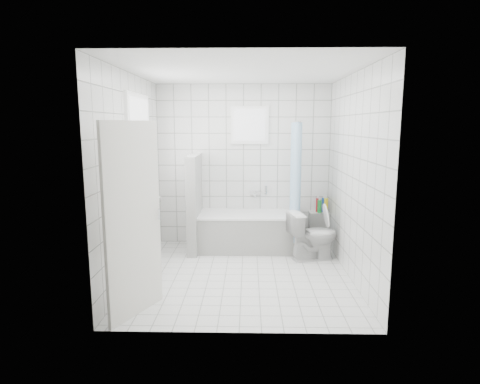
{
  "coord_description": "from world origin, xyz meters",
  "views": [
    {
      "loc": [
        0.08,
        -5.04,
        1.96
      ],
      "look_at": [
        -0.03,
        0.35,
        1.05
      ],
      "focal_mm": 30.0,
      "sensor_mm": 36.0,
      "label": 1
    }
  ],
  "objects": [
    {
      "name": "door",
      "position": [
        -1.08,
        -1.12,
        1.0
      ],
      "size": [
        0.38,
        0.74,
        2.0
      ],
      "primitive_type": "cube",
      "rotation": [
        0.0,
        0.0,
        -0.44
      ],
      "color": "silver",
      "rests_on": "ground"
    },
    {
      "name": "tub_faucet",
      "position": [
        0.19,
        1.46,
        0.85
      ],
      "size": [
        0.18,
        0.06,
        0.06
      ],
      "primitive_type": "cube",
      "color": "silver",
      "rests_on": "wall_back"
    },
    {
      "name": "wall_left",
      "position": [
        -1.4,
        0.0,
        1.3
      ],
      "size": [
        0.02,
        3.0,
        2.6
      ],
      "primitive_type": "cube",
      "color": "white",
      "rests_on": "ground"
    },
    {
      "name": "wall_right",
      "position": [
        1.4,
        0.0,
        1.3
      ],
      "size": [
        0.02,
        3.0,
        2.6
      ],
      "primitive_type": "cube",
      "color": "white",
      "rests_on": "ground"
    },
    {
      "name": "ground",
      "position": [
        0.0,
        0.0,
        0.0
      ],
      "size": [
        3.0,
        3.0,
        0.0
      ],
      "primitive_type": "plane",
      "color": "white",
      "rests_on": "ground"
    },
    {
      "name": "curtain_rod",
      "position": [
        0.81,
        1.1,
        2.0
      ],
      "size": [
        0.02,
        0.8,
        0.02
      ],
      "primitive_type": "cylinder",
      "rotation": [
        1.57,
        0.0,
        0.0
      ],
      "color": "silver",
      "rests_on": "wall_back"
    },
    {
      "name": "tiled_ledge",
      "position": [
        1.28,
        1.38,
        0.28
      ],
      "size": [
        0.4,
        0.24,
        0.55
      ],
      "primitive_type": "cube",
      "color": "white",
      "rests_on": "ground"
    },
    {
      "name": "ledge_bottles",
      "position": [
        1.28,
        1.35,
        0.67
      ],
      "size": [
        0.18,
        0.16,
        0.25
      ],
      "color": "blue",
      "rests_on": "tiled_ledge"
    },
    {
      "name": "bathtub",
      "position": [
        0.09,
        1.12,
        0.29
      ],
      "size": [
        1.56,
        0.77,
        0.58
      ],
      "color": "white",
      "rests_on": "ground"
    },
    {
      "name": "partition_wall",
      "position": [
        -0.76,
        1.07,
        0.75
      ],
      "size": [
        0.15,
        0.85,
        1.5
      ],
      "primitive_type": "cube",
      "color": "white",
      "rests_on": "ground"
    },
    {
      "name": "wall_front",
      "position": [
        0.0,
        -1.5,
        1.3
      ],
      "size": [
        2.8,
        0.02,
        2.6
      ],
      "primitive_type": "cube",
      "color": "white",
      "rests_on": "ground"
    },
    {
      "name": "toilet",
      "position": [
        1.03,
        0.65,
        0.36
      ],
      "size": [
        0.79,
        0.58,
        0.73
      ],
      "primitive_type": "imported",
      "rotation": [
        0.0,
        0.0,
        1.84
      ],
      "color": "white",
      "rests_on": "ground"
    },
    {
      "name": "window_left",
      "position": [
        -1.35,
        0.3,
        1.6
      ],
      "size": [
        0.01,
        0.9,
        1.4
      ],
      "primitive_type": "cube",
      "color": "white",
      "rests_on": "wall_left"
    },
    {
      "name": "window_back",
      "position": [
        0.1,
        1.46,
        1.95
      ],
      "size": [
        0.5,
        0.01,
        0.5
      ],
      "primitive_type": "cube",
      "color": "white",
      "rests_on": "wall_back"
    },
    {
      "name": "window_sill",
      "position": [
        -1.31,
        0.3,
        0.86
      ],
      "size": [
        0.18,
        1.02,
        0.08
      ],
      "primitive_type": "cube",
      "color": "white",
      "rests_on": "wall_left"
    },
    {
      "name": "sill_bottles",
      "position": [
        -1.3,
        0.21,
        1.02
      ],
      "size": [
        0.16,
        0.74,
        0.31
      ],
      "color": "white",
      "rests_on": "window_sill"
    },
    {
      "name": "shower_curtain",
      "position": [
        0.81,
        0.97,
        1.1
      ],
      "size": [
        0.14,
        0.48,
        1.78
      ],
      "primitive_type": null,
      "color": "#438DC6",
      "rests_on": "curtain_rod"
    },
    {
      "name": "wall_back",
      "position": [
        0.0,
        1.5,
        1.3
      ],
      "size": [
        2.8,
        0.02,
        2.6
      ],
      "primitive_type": "cube",
      "color": "white",
      "rests_on": "ground"
    },
    {
      "name": "ceiling",
      "position": [
        0.0,
        0.0,
        2.6
      ],
      "size": [
        3.0,
        3.0,
        0.0
      ],
      "primitive_type": "plane",
      "rotation": [
        3.14,
        0.0,
        0.0
      ],
      "color": "white",
      "rests_on": "ground"
    }
  ]
}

